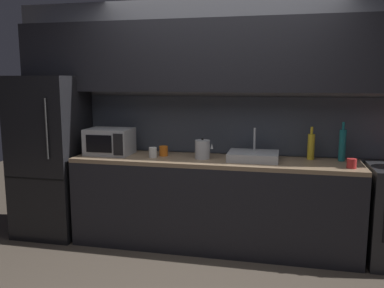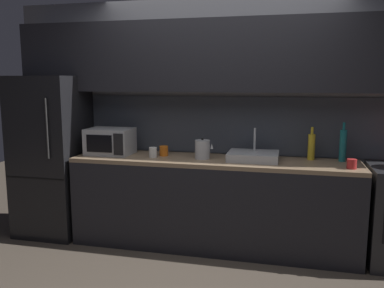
{
  "view_description": "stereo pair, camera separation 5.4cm",
  "coord_description": "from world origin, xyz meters",
  "px_view_note": "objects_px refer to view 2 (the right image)",
  "views": [
    {
      "loc": [
        0.65,
        -2.94,
        1.67
      ],
      "look_at": [
        -0.22,
        0.9,
        1.04
      ],
      "focal_mm": 37.74,
      "sensor_mm": 36.0,
      "label": 1
    },
    {
      "loc": [
        0.7,
        -2.93,
        1.67
      ],
      "look_at": [
        -0.22,
        0.9,
        1.04
      ],
      "focal_mm": 37.74,
      "sensor_mm": 36.0,
      "label": 2
    }
  ],
  "objects_px": {
    "microwave": "(110,141)",
    "kettle": "(202,149)",
    "refrigerator": "(52,156)",
    "mug_white": "(153,152)",
    "wine_bottle_yellow": "(311,146)",
    "mug_orange": "(164,151)",
    "wine_bottle_teal": "(343,145)",
    "mug_red": "(352,164)"
  },
  "relations": [
    {
      "from": "wine_bottle_yellow",
      "to": "wine_bottle_teal",
      "type": "relative_size",
      "value": 0.85
    },
    {
      "from": "mug_white",
      "to": "mug_red",
      "type": "height_order",
      "value": "mug_white"
    },
    {
      "from": "refrigerator",
      "to": "kettle",
      "type": "distance_m",
      "value": 1.68
    },
    {
      "from": "refrigerator",
      "to": "mug_orange",
      "type": "xyz_separation_m",
      "value": [
        1.25,
        0.06,
        0.1
      ]
    },
    {
      "from": "kettle",
      "to": "wine_bottle_yellow",
      "type": "distance_m",
      "value": 1.06
    },
    {
      "from": "mug_white",
      "to": "kettle",
      "type": "bearing_deg",
      "value": 5.79
    },
    {
      "from": "refrigerator",
      "to": "microwave",
      "type": "height_order",
      "value": "refrigerator"
    },
    {
      "from": "wine_bottle_yellow",
      "to": "mug_white",
      "type": "distance_m",
      "value": 1.56
    },
    {
      "from": "mug_red",
      "to": "microwave",
      "type": "bearing_deg",
      "value": 175.98
    },
    {
      "from": "microwave",
      "to": "kettle",
      "type": "bearing_deg",
      "value": -1.41
    },
    {
      "from": "wine_bottle_teal",
      "to": "mug_red",
      "type": "bearing_deg",
      "value": -82.82
    },
    {
      "from": "refrigerator",
      "to": "mug_white",
      "type": "xyz_separation_m",
      "value": [
        1.18,
        -0.06,
        0.1
      ]
    },
    {
      "from": "microwave",
      "to": "kettle",
      "type": "xyz_separation_m",
      "value": [
        0.99,
        -0.02,
        -0.04
      ]
    },
    {
      "from": "microwave",
      "to": "mug_red",
      "type": "distance_m",
      "value": 2.37
    },
    {
      "from": "wine_bottle_yellow",
      "to": "mug_red",
      "type": "height_order",
      "value": "wine_bottle_yellow"
    },
    {
      "from": "kettle",
      "to": "mug_white",
      "type": "height_order",
      "value": "kettle"
    },
    {
      "from": "mug_red",
      "to": "refrigerator",
      "type": "bearing_deg",
      "value": 177.22
    },
    {
      "from": "wine_bottle_yellow",
      "to": "mug_white",
      "type": "xyz_separation_m",
      "value": [
        -1.54,
        -0.25,
        -0.08
      ]
    },
    {
      "from": "kettle",
      "to": "wine_bottle_teal",
      "type": "height_order",
      "value": "wine_bottle_teal"
    },
    {
      "from": "wine_bottle_yellow",
      "to": "wine_bottle_teal",
      "type": "distance_m",
      "value": 0.29
    },
    {
      "from": "kettle",
      "to": "wine_bottle_teal",
      "type": "relative_size",
      "value": 0.56
    },
    {
      "from": "mug_orange",
      "to": "kettle",
      "type": "bearing_deg",
      "value": -8.37
    },
    {
      "from": "refrigerator",
      "to": "kettle",
      "type": "relative_size",
      "value": 8.23
    },
    {
      "from": "microwave",
      "to": "kettle",
      "type": "height_order",
      "value": "microwave"
    },
    {
      "from": "wine_bottle_teal",
      "to": "kettle",
      "type": "bearing_deg",
      "value": -172.26
    },
    {
      "from": "refrigerator",
      "to": "mug_red",
      "type": "distance_m",
      "value": 3.04
    },
    {
      "from": "microwave",
      "to": "mug_red",
      "type": "height_order",
      "value": "microwave"
    },
    {
      "from": "wine_bottle_yellow",
      "to": "mug_red",
      "type": "bearing_deg",
      "value": -46.37
    },
    {
      "from": "microwave",
      "to": "wine_bottle_yellow",
      "type": "xyz_separation_m",
      "value": [
        2.03,
        0.18,
        -0.0
      ]
    },
    {
      "from": "mug_orange",
      "to": "mug_red",
      "type": "height_order",
      "value": "mug_orange"
    },
    {
      "from": "microwave",
      "to": "wine_bottle_yellow",
      "type": "bearing_deg",
      "value": 4.95
    },
    {
      "from": "refrigerator",
      "to": "mug_red",
      "type": "bearing_deg",
      "value": -2.78
    },
    {
      "from": "microwave",
      "to": "mug_orange",
      "type": "xyz_separation_m",
      "value": [
        0.57,
        0.04,
        -0.08
      ]
    },
    {
      "from": "refrigerator",
      "to": "mug_orange",
      "type": "bearing_deg",
      "value": 2.54
    },
    {
      "from": "wine_bottle_yellow",
      "to": "mug_orange",
      "type": "height_order",
      "value": "wine_bottle_yellow"
    },
    {
      "from": "wine_bottle_yellow",
      "to": "mug_orange",
      "type": "relative_size",
      "value": 3.18
    },
    {
      "from": "kettle",
      "to": "wine_bottle_yellow",
      "type": "xyz_separation_m",
      "value": [
        1.04,
        0.2,
        0.04
      ]
    },
    {
      "from": "wine_bottle_yellow",
      "to": "mug_red",
      "type": "relative_size",
      "value": 3.72
    },
    {
      "from": "wine_bottle_teal",
      "to": "mug_orange",
      "type": "height_order",
      "value": "wine_bottle_teal"
    },
    {
      "from": "wine_bottle_teal",
      "to": "mug_white",
      "type": "distance_m",
      "value": 1.84
    },
    {
      "from": "wine_bottle_teal",
      "to": "mug_red",
      "type": "height_order",
      "value": "wine_bottle_teal"
    },
    {
      "from": "wine_bottle_teal",
      "to": "mug_white",
      "type": "height_order",
      "value": "wine_bottle_teal"
    }
  ]
}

